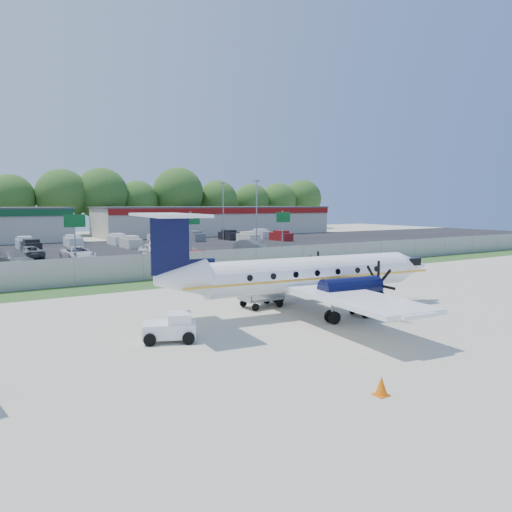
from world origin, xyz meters
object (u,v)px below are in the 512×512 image
aircraft (304,274)px  baggage_cart_far (261,297)px  pushback_tug (172,328)px  baggage_cart_near (369,306)px

aircraft → baggage_cart_far: bearing=119.5°
baggage_cart_far → pushback_tug: bearing=-151.3°
pushback_tug → baggage_cart_far: size_ratio=1.08×
aircraft → baggage_cart_far: size_ratio=7.41×
pushback_tug → baggage_cart_near: pushback_tug is taller
aircraft → baggage_cart_far: 2.99m
aircraft → baggage_cart_near: size_ratio=8.63×
baggage_cart_near → baggage_cart_far: 5.94m
baggage_cart_near → baggage_cart_far: (-3.70, 4.65, 0.09)m
aircraft → baggage_cart_near: (2.42, -2.40, -1.59)m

